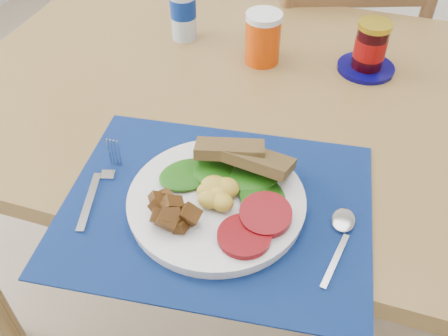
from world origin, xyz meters
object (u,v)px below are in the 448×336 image
at_px(juice_glass, 263,39).
at_px(breakfast_plate, 212,198).
at_px(chair_far, 341,28).
at_px(jam_on_saucer, 370,50).
at_px(water_bottle, 183,1).

bearing_deg(juice_glass, breakfast_plate, -85.03).
relative_size(chair_far, jam_on_saucer, 9.53).
height_order(water_bottle, juice_glass, water_bottle).
distance_m(chair_far, water_bottle, 0.60).
xyz_separation_m(chair_far, jam_on_saucer, (0.10, -0.44, 0.19)).
distance_m(water_bottle, jam_on_saucer, 0.45).
bearing_deg(water_bottle, breakfast_plate, -64.03).
bearing_deg(jam_on_saucer, chair_far, 102.43).
bearing_deg(chair_far, juice_glass, 54.33).
xyz_separation_m(water_bottle, jam_on_saucer, (0.44, -0.01, -0.04)).
relative_size(breakfast_plate, water_bottle, 1.35).
bearing_deg(chair_far, breakfast_plate, 64.44).
height_order(breakfast_plate, juice_glass, juice_glass).
xyz_separation_m(breakfast_plate, water_bottle, (-0.25, 0.51, 0.07)).
bearing_deg(chair_far, jam_on_saucer, 82.64).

